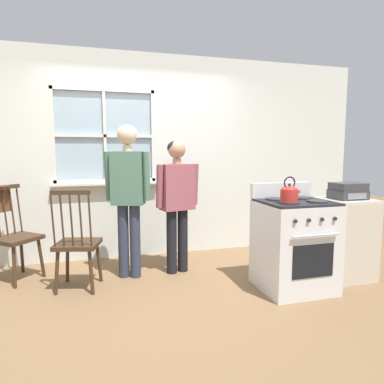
{
  "coord_description": "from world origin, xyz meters",
  "views": [
    {
      "loc": [
        -0.62,
        -3.21,
        1.43
      ],
      "look_at": [
        0.36,
        0.2,
        1.0
      ],
      "focal_mm": 32.0,
      "sensor_mm": 36.0,
      "label": 1
    }
  ],
  "objects": [
    {
      "name": "person_teen_center",
      "position": [
        0.29,
        0.61,
        0.93
      ],
      "size": [
        0.54,
        0.29,
        1.54
      ],
      "rotation": [
        0.0,
        0.0,
        0.23
      ],
      "color": "black",
      "rests_on": "ground_plane"
    },
    {
      "name": "wall_back",
      "position": [
        0.03,
        1.4,
        1.33
      ],
      "size": [
        6.4,
        0.16,
        2.7
      ],
      "color": "silver",
      "rests_on": "ground_plane"
    },
    {
      "name": "stereo",
      "position": [
        2.06,
        -0.1,
        0.99
      ],
      "size": [
        0.34,
        0.29,
        0.18
      ],
      "color": "#38383A",
      "rests_on": "side_counter"
    },
    {
      "name": "stove",
      "position": [
        1.34,
        -0.2,
        0.47
      ],
      "size": [
        0.71,
        0.68,
        1.08
      ],
      "color": "silver",
      "rests_on": "ground_plane"
    },
    {
      "name": "chair_by_window",
      "position": [
        -1.48,
        0.86,
        0.47
      ],
      "size": [
        0.58,
        0.58,
        1.05
      ],
      "rotation": [
        0.0,
        0.0,
        0.84
      ],
      "color": "#3D2819",
      "rests_on": "ground_plane"
    },
    {
      "name": "chair_near_wall",
      "position": [
        -0.81,
        0.4,
        0.47
      ],
      "size": [
        0.51,
        0.49,
        1.05
      ],
      "rotation": [
        0.0,
        0.0,
        2.89
      ],
      "color": "#3D2819",
      "rests_on": "ground_plane"
    },
    {
      "name": "person_elderly_left",
      "position": [
        -0.26,
        0.6,
        1.04
      ],
      "size": [
        0.51,
        0.32,
        1.71
      ],
      "rotation": [
        0.0,
        0.0,
        -0.35
      ],
      "color": "#2D3347",
      "rests_on": "ground_plane"
    },
    {
      "name": "ground_plane",
      "position": [
        0.0,
        0.0,
        0.0
      ],
      "size": [
        16.0,
        16.0,
        0.0
      ],
      "primitive_type": "plane",
      "color": "brown"
    },
    {
      "name": "kettle",
      "position": [
        1.18,
        -0.33,
        1.02
      ],
      "size": [
        0.21,
        0.17,
        0.25
      ],
      "color": "red",
      "rests_on": "stove"
    },
    {
      "name": "potted_plant",
      "position": [
        -0.4,
        1.31,
        1.08
      ],
      "size": [
        0.12,
        0.12,
        0.21
      ],
      "color": "beige",
      "rests_on": "wall_back"
    },
    {
      "name": "side_counter",
      "position": [
        2.06,
        -0.08,
        0.45
      ],
      "size": [
        0.55,
        0.5,
        0.9
      ],
      "color": "beige",
      "rests_on": "ground_plane"
    }
  ]
}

